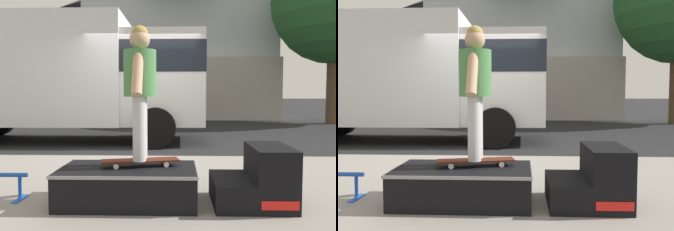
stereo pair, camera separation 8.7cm
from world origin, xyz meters
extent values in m
plane|color=black|center=(0.00, 0.00, 0.00)|extent=(140.00, 140.00, 0.00)
cube|color=gray|center=(0.00, -3.00, 0.06)|extent=(50.00, 5.00, 0.12)
cube|color=black|center=(0.29, -3.11, 0.30)|extent=(1.34, 0.77, 0.36)
cube|color=gray|center=(0.29, -3.11, 0.46)|extent=(1.36, 0.79, 0.03)
cube|color=black|center=(1.31, -3.11, 0.25)|extent=(0.38, 0.76, 0.26)
cube|color=black|center=(1.69, -3.11, 0.41)|extent=(0.38, 0.76, 0.58)
cube|color=red|center=(1.69, -3.50, 0.22)|extent=(0.33, 0.01, 0.08)
cylinder|color=blue|center=(-0.84, -3.05, 0.25)|extent=(0.04, 0.04, 0.26)
cube|color=blue|center=(-0.84, -3.05, 0.13)|extent=(0.06, 0.28, 0.01)
cube|color=#4C1E14|center=(0.40, -3.06, 0.54)|extent=(0.81, 0.37, 0.02)
cylinder|color=silver|center=(0.63, -2.91, 0.50)|extent=(0.06, 0.04, 0.05)
cylinder|color=silver|center=(0.67, -3.09, 0.50)|extent=(0.06, 0.04, 0.05)
cylinder|color=silver|center=(0.14, -3.03, 0.50)|extent=(0.06, 0.04, 0.05)
cylinder|color=silver|center=(0.18, -3.20, 0.50)|extent=(0.06, 0.04, 0.05)
cylinder|color=silver|center=(0.40, -2.98, 0.86)|extent=(0.13, 0.13, 0.64)
cylinder|color=silver|center=(0.40, -3.14, 0.86)|extent=(0.13, 0.13, 0.64)
cylinder|color=#4C8C4C|center=(0.40, -3.06, 1.41)|extent=(0.33, 0.33, 0.46)
cylinder|color=tan|center=(0.40, -2.85, 1.40)|extent=(0.10, 0.28, 0.44)
cylinder|color=tan|center=(0.40, -3.26, 1.40)|extent=(0.10, 0.28, 0.44)
sphere|color=tan|center=(0.40, -3.06, 1.74)|extent=(0.20, 0.20, 0.20)
sphere|color=tan|center=(0.40, -3.06, 1.80)|extent=(0.17, 0.17, 0.17)
cube|color=white|center=(-3.01, 2.20, 1.75)|extent=(5.00, 2.35, 2.60)
cube|color=white|center=(0.44, 2.20, 1.55)|extent=(1.90, 2.16, 2.20)
cube|color=black|center=(0.44, 2.20, 2.03)|extent=(1.92, 2.19, 0.70)
cylinder|color=black|center=(0.28, 3.38, 0.45)|extent=(0.90, 0.28, 0.90)
cylinder|color=black|center=(0.28, 1.03, 0.45)|extent=(0.90, 0.28, 0.90)
cylinder|color=black|center=(-4.41, 3.38, 0.45)|extent=(0.90, 0.28, 0.90)
cube|color=silver|center=(0.85, 13.18, 3.00)|extent=(9.00, 7.50, 6.00)
cube|color=#B2ADA3|center=(0.85, 9.18, 1.40)|extent=(9.00, 0.50, 2.80)
camera|label=1|loc=(0.79, -6.54, 1.22)|focal=37.40mm
camera|label=2|loc=(0.87, -6.54, 1.22)|focal=37.40mm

